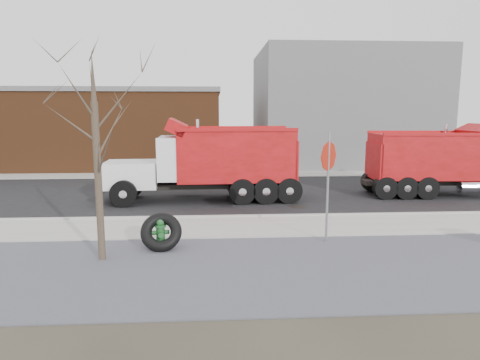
{
  "coord_description": "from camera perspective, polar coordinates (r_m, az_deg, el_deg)",
  "views": [
    {
      "loc": [
        -0.31,
        -13.28,
        3.76
      ],
      "look_at": [
        0.58,
        1.41,
        1.4
      ],
      "focal_mm": 32.0,
      "sensor_mm": 36.0,
      "label": 1
    }
  ],
  "objects": [
    {
      "name": "gravel_verge",
      "position": [
        10.48,
        -1.57,
        -11.84
      ],
      "size": [
        60.0,
        5.0,
        0.03
      ],
      "primitive_type": "cube",
      "color": "slate",
      "rests_on": "ground"
    },
    {
      "name": "truck_tire",
      "position": [
        11.98,
        -10.47,
        -6.85
      ],
      "size": [
        1.17,
        0.96,
        1.1
      ],
      "color": "black",
      "rests_on": "ground"
    },
    {
      "name": "dump_truck_red_b",
      "position": [
        18.11,
        -3.87,
        2.72
      ],
      "size": [
        8.17,
        2.66,
        3.44
      ],
      "rotation": [
        0.0,
        0.0,
        3.18
      ],
      "color": "black",
      "rests_on": "ground"
    },
    {
      "name": "sidewalk",
      "position": [
        14.04,
        -2.08,
        -6.31
      ],
      "size": [
        60.0,
        2.5,
        0.06
      ],
      "primitive_type": "cube",
      "color": "#9E9B93",
      "rests_on": "ground"
    },
    {
      "name": "road",
      "position": [
        19.94,
        -2.51,
        -1.74
      ],
      "size": [
        60.0,
        9.4,
        0.02
      ],
      "primitive_type": "cube",
      "color": "black",
      "rests_on": "ground"
    },
    {
      "name": "building_grey",
      "position": [
        32.64,
        13.3,
        9.29
      ],
      "size": [
        12.0,
        10.0,
        8.0
      ],
      "color": "slate",
      "rests_on": "ground"
    },
    {
      "name": "stop_sign",
      "position": [
        12.36,
        11.69,
        1.44
      ],
      "size": [
        0.63,
        0.65,
        3.2
      ],
      "rotation": [
        0.0,
        0.0,
        0.41
      ],
      "color": "gray",
      "rests_on": "ground"
    },
    {
      "name": "bare_tree",
      "position": [
        11.07,
        -18.7,
        6.23
      ],
      "size": [
        3.2,
        3.2,
        5.2
      ],
      "color": "#382D23",
      "rests_on": "ground"
    },
    {
      "name": "fire_hydrant",
      "position": [
        12.16,
        -10.54,
        -7.09
      ],
      "size": [
        0.5,
        0.48,
        0.87
      ],
      "rotation": [
        0.0,
        0.0,
        0.18
      ],
      "color": "#246128",
      "rests_on": "ground"
    },
    {
      "name": "dump_truck_red_a",
      "position": [
        21.24,
        25.6,
        2.42
      ],
      "size": [
        7.9,
        2.52,
        3.17
      ],
      "rotation": [
        0.0,
        0.0,
        -0.05
      ],
      "color": "black",
      "rests_on": "ground"
    },
    {
      "name": "curb",
      "position": [
        15.29,
        -2.2,
        -4.92
      ],
      "size": [
        60.0,
        0.15,
        0.11
      ],
      "primitive_type": "cube",
      "color": "#9E9B93",
      "rests_on": "ground"
    },
    {
      "name": "ground",
      "position": [
        13.81,
        -2.06,
        -6.7
      ],
      "size": [
        120.0,
        120.0,
        0.0
      ],
      "primitive_type": "plane",
      "color": "#383328",
      "rests_on": "ground"
    },
    {
      "name": "far_sidewalk",
      "position": [
        25.56,
        -2.72,
        0.71
      ],
      "size": [
        60.0,
        2.0,
        0.06
      ],
      "primitive_type": "cube",
      "color": "#9E9B93",
      "rests_on": "ground"
    },
    {
      "name": "building_brick",
      "position": [
        31.81,
        -21.33,
        6.5
      ],
      "size": [
        20.2,
        8.2,
        5.3
      ],
      "color": "brown",
      "rests_on": "ground"
    }
  ]
}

